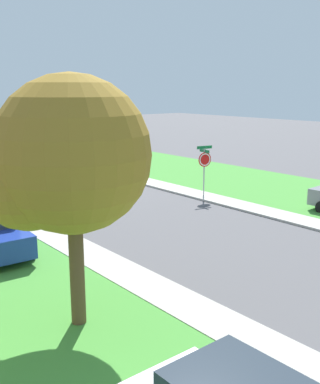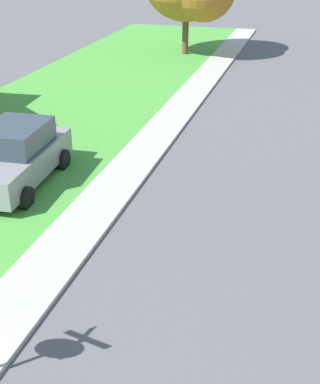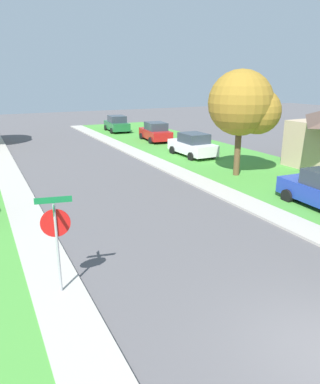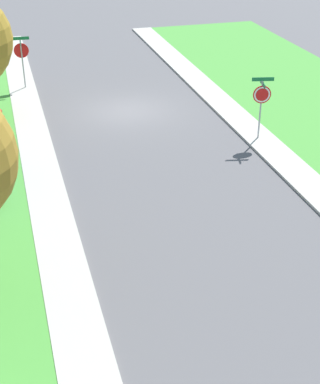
{
  "view_description": "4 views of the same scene",
  "coord_description": "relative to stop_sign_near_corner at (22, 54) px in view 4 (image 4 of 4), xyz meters",
  "views": [
    {
      "loc": [
        12.45,
        22.12,
        5.74
      ],
      "look_at": [
        0.29,
        7.19,
        1.4
      ],
      "focal_mm": 43.44,
      "sensor_mm": 36.0,
      "label": 1
    },
    {
      "loc": [
        0.43,
        -0.39,
        6.75
      ],
      "look_at": [
        -2.58,
        10.02,
        1.4
      ],
      "focal_mm": 50.34,
      "sensor_mm": 36.0,
      "label": 2
    },
    {
      "loc": [
        -6.1,
        -4.04,
        5.61
      ],
      "look_at": [
        -0.09,
        7.93,
        1.4
      ],
      "focal_mm": 34.18,
      "sensor_mm": 36.0,
      "label": 3
    },
    {
      "loc": [
        5.73,
        25.89,
        10.13
      ],
      "look_at": [
        1.43,
        10.68,
        1.4
      ],
      "focal_mm": 54.32,
      "sensor_mm": 36.0,
      "label": 4
    }
  ],
  "objects": [
    {
      "name": "ground_plane",
      "position": [
        -4.53,
        4.69,
        -1.89
      ],
      "size": [
        120.0,
        120.0,
        0.0
      ],
      "primitive_type": "plane",
      "color": "#565456"
    },
    {
      "name": "sidewalk_east",
      "position": [
        0.17,
        16.69,
        -1.84
      ],
      "size": [
        1.4,
        56.0,
        0.1
      ],
      "primitive_type": "cube",
      "color": "#ADA89E",
      "rests_on": "ground"
    },
    {
      "name": "stop_sign_near_corner",
      "position": [
        0.0,
        0.0,
        0.0
      ],
      "size": [
        0.92,
        0.92,
        2.77
      ],
      "color": "#9E9EA3",
      "rests_on": "ground"
    },
    {
      "name": "stop_sign_far_corner",
      "position": [
        -9.14,
        9.58,
        0.0
      ],
      "size": [
        0.9,
        0.9,
        2.77
      ],
      "color": "#9E9EA3",
      "rests_on": "ground"
    },
    {
      "name": "fire_hydrant",
      "position": [
        1.45,
        5.0,
        -1.45
      ],
      "size": [
        0.38,
        0.22,
        0.83
      ],
      "color": "red",
      "rests_on": "ground"
    }
  ]
}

